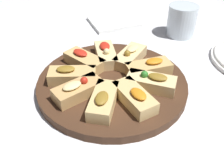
# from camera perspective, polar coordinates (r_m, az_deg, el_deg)

# --- Properties ---
(ground_plane) EXTENTS (3.00, 3.00, 0.00)m
(ground_plane) POSITION_cam_1_polar(r_m,az_deg,el_deg) (0.57, 0.00, -2.54)
(ground_plane) COLOR white
(serving_board) EXTENTS (0.32, 0.32, 0.02)m
(serving_board) POSITION_cam_1_polar(r_m,az_deg,el_deg) (0.57, 0.00, -1.81)
(serving_board) COLOR #422819
(serving_board) RESTS_ON ground_plane
(focaccia_slice_0) EXTENTS (0.10, 0.10, 0.04)m
(focaccia_slice_0) POSITION_cam_1_polar(r_m,az_deg,el_deg) (0.62, 3.95, 4.08)
(focaccia_slice_0) COLOR #E5C689
(focaccia_slice_0) RESTS_ON serving_board
(focaccia_slice_1) EXTENTS (0.05, 0.10, 0.04)m
(focaccia_slice_1) POSITION_cam_1_polar(r_m,az_deg,el_deg) (0.62, -1.38, 4.57)
(focaccia_slice_1) COLOR #E5C689
(focaccia_slice_1) RESTS_ON serving_board
(focaccia_slice_2) EXTENTS (0.09, 0.11, 0.03)m
(focaccia_slice_2) POSITION_cam_1_polar(r_m,az_deg,el_deg) (0.60, -6.07, 3.18)
(focaccia_slice_2) COLOR tan
(focaccia_slice_2) RESTS_ON serving_board
(focaccia_slice_3) EXTENTS (0.11, 0.07, 0.03)m
(focaccia_slice_3) POSITION_cam_1_polar(r_m,az_deg,el_deg) (0.56, -8.72, -0.04)
(focaccia_slice_3) COLOR tan
(focaccia_slice_3) RESTS_ON serving_board
(focaccia_slice_4) EXTENTS (0.11, 0.08, 0.04)m
(focaccia_slice_4) POSITION_cam_1_polar(r_m,az_deg,el_deg) (0.52, -7.40, -3.20)
(focaccia_slice_4) COLOR tan
(focaccia_slice_4) RESTS_ON serving_board
(focaccia_slice_5) EXTENTS (0.08, 0.11, 0.03)m
(focaccia_slice_5) POSITION_cam_1_polar(r_m,az_deg,el_deg) (0.49, -1.90, -5.57)
(focaccia_slice_5) COLOR #DBB775
(focaccia_slice_5) RESTS_ON serving_board
(focaccia_slice_6) EXTENTS (0.06, 0.11, 0.03)m
(focaccia_slice_6) POSITION_cam_1_polar(r_m,az_deg,el_deg) (0.50, 4.91, -4.81)
(focaccia_slice_6) COLOR #DBB775
(focaccia_slice_6) RESTS_ON serving_board
(focaccia_slice_7) EXTENTS (0.10, 0.09, 0.04)m
(focaccia_slice_7) POSITION_cam_1_polar(r_m,az_deg,el_deg) (0.54, 8.55, -1.52)
(focaccia_slice_7) COLOR #E5C689
(focaccia_slice_7) RESTS_ON serving_board
(focaccia_slice_8) EXTENTS (0.10, 0.04, 0.03)m
(focaccia_slice_8) POSITION_cam_1_polar(r_m,az_deg,el_deg) (0.58, 7.99, 1.58)
(focaccia_slice_8) COLOR tan
(focaccia_slice_8) RESTS_ON serving_board
(water_glass) EXTENTS (0.08, 0.08, 0.09)m
(water_glass) POSITION_cam_1_polar(r_m,az_deg,el_deg) (0.79, 14.95, 11.36)
(water_glass) COLOR silver
(water_glass) RESTS_ON ground_plane
(napkin_stack) EXTENTS (0.15, 0.13, 0.01)m
(napkin_stack) POSITION_cam_1_polar(r_m,az_deg,el_deg) (0.85, 0.39, 11.52)
(napkin_stack) COLOR white
(napkin_stack) RESTS_ON ground_plane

